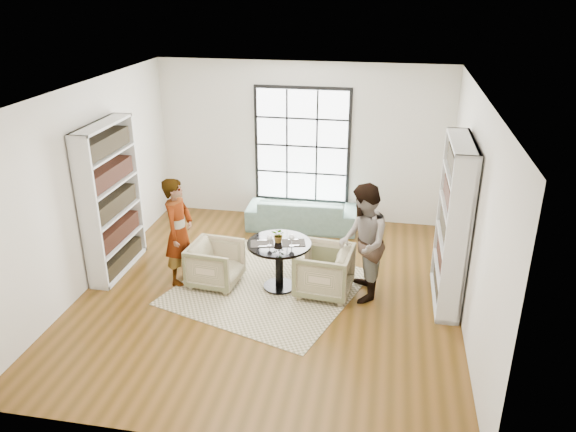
% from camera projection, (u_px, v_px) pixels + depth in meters
% --- Properties ---
extents(ground, '(6.00, 6.00, 0.00)m').
position_uv_depth(ground, '(270.00, 292.00, 8.43)').
color(ground, brown).
extents(room_shell, '(6.00, 6.01, 6.00)m').
position_uv_depth(room_shell, '(276.00, 202.00, 8.43)').
color(room_shell, silver).
rests_on(room_shell, ground).
extents(rug, '(3.17, 3.17, 0.01)m').
position_uv_depth(rug, '(268.00, 287.00, 8.57)').
color(rug, '#BFB08F').
rests_on(rug, ground).
extents(pedestal_table, '(0.95, 0.95, 0.76)m').
position_uv_depth(pedestal_table, '(279.00, 255.00, 8.35)').
color(pedestal_table, black).
rests_on(pedestal_table, ground).
extents(sofa, '(2.07, 0.87, 0.60)m').
position_uv_depth(sofa, '(302.00, 213.00, 10.52)').
color(sofa, gray).
rests_on(sofa, ground).
extents(armchair_left, '(0.81, 0.80, 0.68)m').
position_uv_depth(armchair_left, '(216.00, 264.00, 8.55)').
color(armchair_left, tan).
rests_on(armchair_left, ground).
extents(armchair_right, '(0.88, 0.86, 0.74)m').
position_uv_depth(armchair_right, '(324.00, 271.00, 8.29)').
color(armchair_right, tan).
rests_on(armchair_right, ground).
extents(person_left, '(0.45, 0.64, 1.68)m').
position_uv_depth(person_left, '(179.00, 231.00, 8.44)').
color(person_left, gray).
rests_on(person_left, ground).
extents(person_right, '(0.78, 0.94, 1.75)m').
position_uv_depth(person_right, '(363.00, 243.00, 8.00)').
color(person_right, gray).
rests_on(person_right, ground).
extents(placemat_left, '(0.39, 0.33, 0.01)m').
position_uv_depth(placemat_left, '(262.00, 244.00, 8.23)').
color(placemat_left, black).
rests_on(placemat_left, pedestal_table).
extents(placemat_right, '(0.39, 0.33, 0.01)m').
position_uv_depth(placemat_right, '(294.00, 243.00, 8.26)').
color(placemat_right, black).
rests_on(placemat_right, pedestal_table).
extents(cutlery_left, '(0.19, 0.25, 0.01)m').
position_uv_depth(cutlery_left, '(262.00, 243.00, 8.23)').
color(cutlery_left, silver).
rests_on(cutlery_left, placemat_left).
extents(cutlery_right, '(0.19, 0.25, 0.01)m').
position_uv_depth(cutlery_right, '(294.00, 242.00, 8.26)').
color(cutlery_right, silver).
rests_on(cutlery_right, placemat_right).
extents(wine_glass_left, '(0.08, 0.08, 0.17)m').
position_uv_depth(wine_glass_left, '(269.00, 238.00, 8.13)').
color(wine_glass_left, silver).
rests_on(wine_glass_left, pedestal_table).
extents(wine_glass_right, '(0.09, 0.09, 0.19)m').
position_uv_depth(wine_glass_right, '(292.00, 238.00, 8.11)').
color(wine_glass_right, silver).
rests_on(wine_glass_right, pedestal_table).
extents(flower_centerpiece, '(0.24, 0.22, 0.22)m').
position_uv_depth(flower_centerpiece, '(279.00, 235.00, 8.25)').
color(flower_centerpiece, gray).
rests_on(flower_centerpiece, pedestal_table).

